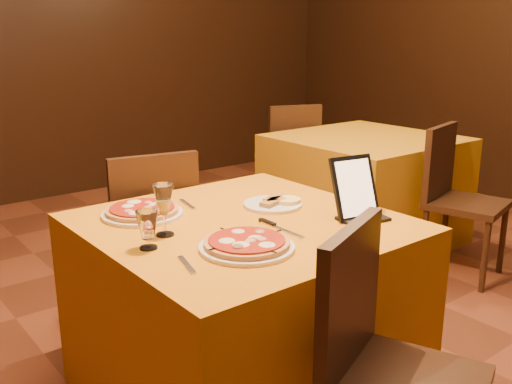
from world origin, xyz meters
TOP-DOWN VIEW (x-y plane):
  - floor at (0.00, 0.00)m, footprint 6.00×7.00m
  - wall_back at (0.00, 3.50)m, footprint 6.00×0.01m
  - main_table at (-0.57, 0.06)m, footprint 1.10×1.10m
  - side_table at (1.21, 0.99)m, footprint 1.10×1.10m
  - chair_main_far at (-0.57, 0.87)m, footprint 0.48×0.48m
  - chair_side_near at (1.21, 0.19)m, footprint 0.50×0.50m
  - chair_side_far at (1.21, 1.82)m, footprint 0.59×0.59m
  - pizza_near at (-0.74, -0.18)m, footprint 0.32×0.32m
  - pizza_far at (-0.84, 0.36)m, footprint 0.32×0.32m
  - cutlet_dish at (-0.36, 0.14)m, footprint 0.24×0.24m
  - wine_glass at (-0.89, 0.11)m, footprint 0.09×0.09m
  - water_glass at (-0.99, 0.03)m, footprint 0.07×0.07m
  - tablet at (-0.21, -0.17)m, footprint 0.20×0.13m
  - knife at (-0.53, -0.11)m, footprint 0.02×0.22m
  - fork_near at (-0.97, -0.18)m, footprint 0.05×0.15m
  - fork_far at (-0.63, 0.37)m, footprint 0.05×0.16m

SIDE VIEW (x-z plane):
  - floor at x=0.00m, z-range -0.01..0.00m
  - main_table at x=-0.57m, z-range 0.00..0.75m
  - side_table at x=1.21m, z-range 0.00..0.75m
  - chair_main_far at x=-0.57m, z-range 0.00..0.91m
  - chair_side_near at x=1.21m, z-range 0.00..0.91m
  - chair_side_far at x=1.21m, z-range 0.00..0.91m
  - knife at x=-0.53m, z-range 0.75..0.76m
  - fork_near at x=-0.97m, z-range 0.75..0.76m
  - fork_far at x=-0.63m, z-range 0.75..0.76m
  - cutlet_dish at x=-0.36m, z-range 0.75..0.78m
  - pizza_near at x=-0.74m, z-range 0.75..0.78m
  - pizza_far at x=-0.84m, z-range 0.75..0.78m
  - water_glass at x=-0.99m, z-range 0.75..0.88m
  - wine_glass at x=-0.89m, z-range 0.75..0.94m
  - tablet at x=-0.21m, z-range 0.75..0.99m
  - wall_back at x=0.00m, z-range 0.00..2.80m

